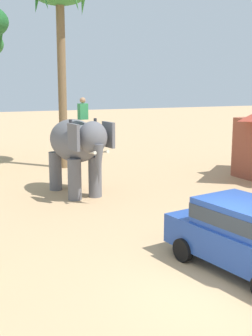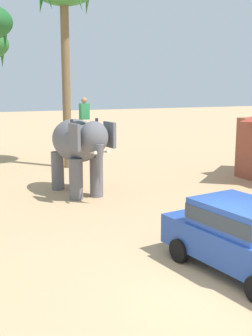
# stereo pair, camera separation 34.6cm
# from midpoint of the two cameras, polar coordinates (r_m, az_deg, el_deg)

# --- Properties ---
(ground_plane) EXTENTS (120.00, 120.00, 0.00)m
(ground_plane) POSITION_cam_midpoint_polar(r_m,az_deg,el_deg) (10.22, 11.21, -15.18)
(ground_plane) COLOR tan
(car_sedan_foreground) EXTENTS (2.44, 4.35, 1.70)m
(car_sedan_foreground) POSITION_cam_midpoint_polar(r_m,az_deg,el_deg) (10.98, 14.12, -8.17)
(car_sedan_foreground) COLOR #23479E
(car_sedan_foreground) RESTS_ON ground
(elephant_with_mahout) EXTENTS (2.11, 3.99, 3.88)m
(elephant_with_mahout) POSITION_cam_midpoint_polar(r_m,az_deg,el_deg) (17.68, -6.89, 2.89)
(elephant_with_mahout) COLOR slate
(elephant_with_mahout) RESTS_ON ground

